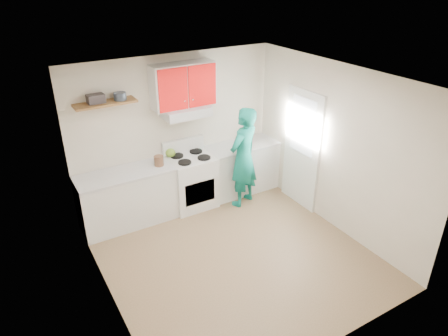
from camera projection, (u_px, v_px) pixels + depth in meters
floor at (234, 254)px, 6.01m from camera, size 3.80×3.80×0.00m
ceiling at (237, 80)px, 4.85m from camera, size 3.60×3.80×0.04m
back_wall at (176, 131)px, 6.89m from camera, size 3.60×0.04×2.60m
front_wall at (339, 254)px, 3.97m from camera, size 3.60×0.04×2.60m
left_wall at (101, 214)px, 4.61m from camera, size 0.04×3.80×2.60m
right_wall at (335, 149)px, 6.25m from camera, size 0.04×3.80×2.60m
door at (302, 149)px, 6.90m from camera, size 0.05×0.85×2.05m
door_glass at (303, 126)px, 6.70m from camera, size 0.01×0.55×0.95m
counter_left at (127, 199)px, 6.57m from camera, size 1.52×0.60×0.90m
counter_right at (241, 168)px, 7.56m from camera, size 1.32×0.60×0.90m
stove at (191, 181)px, 7.06m from camera, size 0.76×0.65×0.92m
range_hood at (186, 112)px, 6.59m from camera, size 0.76×0.44×0.15m
upper_cabinets at (183, 85)px, 6.44m from camera, size 1.02×0.33×0.70m
shelf at (105, 103)px, 5.93m from camera, size 0.90×0.30×0.04m
books at (96, 99)px, 5.86m from camera, size 0.25×0.19×0.13m
tin at (120, 96)px, 5.99m from camera, size 0.24×0.24×0.11m
kettle at (170, 153)px, 6.85m from camera, size 0.22×0.22×0.15m
crock at (159, 161)px, 6.55m from camera, size 0.20×0.20×0.19m
cutting_board at (231, 151)px, 7.13m from camera, size 0.34×0.29×0.02m
silicone_mat at (261, 142)px, 7.48m from camera, size 0.30×0.27×0.01m
person at (243, 157)px, 6.93m from camera, size 0.76×0.64×1.77m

